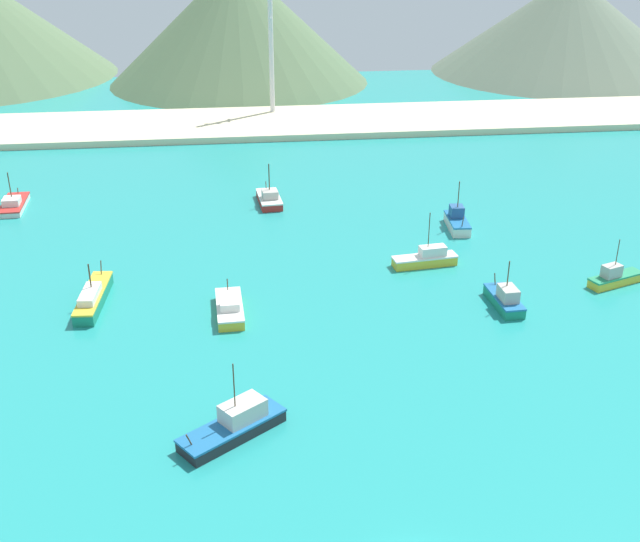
{
  "coord_description": "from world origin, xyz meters",
  "views": [
    {
      "loc": [
        -10.92,
        -37.78,
        40.17
      ],
      "look_at": [
        -1.09,
        44.69,
        1.28
      ],
      "focal_mm": 44.06,
      "sensor_mm": 36.0,
      "label": 1
    }
  ],
  "objects_px": {
    "fishing_boat_8": "(615,278)",
    "fishing_boat_7": "(93,297)",
    "fishing_boat_2": "(269,199)",
    "fishing_boat_14": "(230,308)",
    "fishing_boat_1": "(505,299)",
    "fishing_boat_12": "(235,424)",
    "fishing_boat_9": "(13,204)",
    "radio_tower": "(271,37)",
    "fishing_boat_10": "(457,221)",
    "fishing_boat_4": "(426,258)"
  },
  "relations": [
    {
      "from": "fishing_boat_4",
      "to": "radio_tower",
      "type": "height_order",
      "value": "radio_tower"
    },
    {
      "from": "fishing_boat_9",
      "to": "radio_tower",
      "type": "distance_m",
      "value": 66.08
    },
    {
      "from": "fishing_boat_4",
      "to": "fishing_boat_8",
      "type": "relative_size",
      "value": 1.12
    },
    {
      "from": "fishing_boat_2",
      "to": "fishing_boat_14",
      "type": "xyz_separation_m",
      "value": [
        -6.33,
        -33.97,
        -0.07
      ]
    },
    {
      "from": "fishing_boat_10",
      "to": "radio_tower",
      "type": "distance_m",
      "value": 69.61
    },
    {
      "from": "fishing_boat_1",
      "to": "fishing_boat_7",
      "type": "distance_m",
      "value": 45.3
    },
    {
      "from": "fishing_boat_10",
      "to": "fishing_boat_9",
      "type": "bearing_deg",
      "value": 166.28
    },
    {
      "from": "fishing_boat_10",
      "to": "fishing_boat_14",
      "type": "height_order",
      "value": "fishing_boat_10"
    },
    {
      "from": "fishing_boat_9",
      "to": "fishing_boat_10",
      "type": "distance_m",
      "value": 63.72
    },
    {
      "from": "fishing_boat_7",
      "to": "fishing_boat_8",
      "type": "height_order",
      "value": "fishing_boat_8"
    },
    {
      "from": "fishing_boat_14",
      "to": "fishing_boat_4",
      "type": "bearing_deg",
      "value": 22.39
    },
    {
      "from": "fishing_boat_1",
      "to": "fishing_boat_8",
      "type": "bearing_deg",
      "value": 15.14
    },
    {
      "from": "fishing_boat_2",
      "to": "fishing_boat_14",
      "type": "relative_size",
      "value": 0.94
    },
    {
      "from": "fishing_boat_7",
      "to": "fishing_boat_9",
      "type": "xyz_separation_m",
      "value": [
        -15.83,
        32.41,
        -0.26
      ]
    },
    {
      "from": "fishing_boat_7",
      "to": "fishing_boat_12",
      "type": "relative_size",
      "value": 1.17
    },
    {
      "from": "fishing_boat_1",
      "to": "radio_tower",
      "type": "distance_m",
      "value": 91.27
    },
    {
      "from": "fishing_boat_7",
      "to": "fishing_boat_8",
      "type": "xyz_separation_m",
      "value": [
        59.42,
        -1.94,
        -0.03
      ]
    },
    {
      "from": "fishing_boat_2",
      "to": "fishing_boat_10",
      "type": "distance_m",
      "value": 27.86
    },
    {
      "from": "fishing_boat_9",
      "to": "fishing_boat_14",
      "type": "xyz_separation_m",
      "value": [
        30.74,
        -36.44,
        0.08
      ]
    },
    {
      "from": "fishing_boat_12",
      "to": "fishing_boat_9",
      "type": "bearing_deg",
      "value": 118.15
    },
    {
      "from": "fishing_boat_1",
      "to": "fishing_boat_9",
      "type": "bearing_deg",
      "value": 147.78
    },
    {
      "from": "fishing_boat_14",
      "to": "radio_tower",
      "type": "xyz_separation_m",
      "value": [
        10.17,
        85.92,
        15.52
      ]
    },
    {
      "from": "fishing_boat_4",
      "to": "fishing_boat_12",
      "type": "bearing_deg",
      "value": -127.45
    },
    {
      "from": "fishing_boat_1",
      "to": "fishing_boat_14",
      "type": "xyz_separation_m",
      "value": [
        -30.0,
        1.84,
        -0.23
      ]
    },
    {
      "from": "fishing_boat_8",
      "to": "fishing_boat_7",
      "type": "bearing_deg",
      "value": 178.13
    },
    {
      "from": "fishing_boat_14",
      "to": "fishing_boat_2",
      "type": "bearing_deg",
      "value": 79.45
    },
    {
      "from": "fishing_boat_8",
      "to": "fishing_boat_1",
      "type": "bearing_deg",
      "value": -164.86
    },
    {
      "from": "fishing_boat_1",
      "to": "fishing_boat_2",
      "type": "xyz_separation_m",
      "value": [
        -23.67,
        35.81,
        -0.16
      ]
    },
    {
      "from": "fishing_boat_12",
      "to": "fishing_boat_10",
      "type": "bearing_deg",
      "value": 54.0
    },
    {
      "from": "fishing_boat_8",
      "to": "fishing_boat_10",
      "type": "distance_m",
      "value": 23.42
    },
    {
      "from": "fishing_boat_14",
      "to": "radio_tower",
      "type": "relative_size",
      "value": 0.26
    },
    {
      "from": "fishing_boat_4",
      "to": "fishing_boat_9",
      "type": "xyz_separation_m",
      "value": [
        -54.84,
        26.51,
        -0.26
      ]
    },
    {
      "from": "fishing_boat_9",
      "to": "fishing_boat_14",
      "type": "relative_size",
      "value": 1.09
    },
    {
      "from": "fishing_boat_14",
      "to": "fishing_boat_7",
      "type": "bearing_deg",
      "value": 164.87
    },
    {
      "from": "fishing_boat_1",
      "to": "fishing_boat_12",
      "type": "height_order",
      "value": "fishing_boat_12"
    },
    {
      "from": "fishing_boat_2",
      "to": "fishing_boat_7",
      "type": "distance_m",
      "value": 36.71
    },
    {
      "from": "fishing_boat_7",
      "to": "radio_tower",
      "type": "height_order",
      "value": "radio_tower"
    },
    {
      "from": "fishing_boat_8",
      "to": "fishing_boat_9",
      "type": "distance_m",
      "value": 82.73
    },
    {
      "from": "fishing_boat_9",
      "to": "radio_tower",
      "type": "height_order",
      "value": "radio_tower"
    },
    {
      "from": "radio_tower",
      "to": "fishing_boat_1",
      "type": "bearing_deg",
      "value": -77.27
    },
    {
      "from": "fishing_boat_2",
      "to": "fishing_boat_4",
      "type": "relative_size",
      "value": 0.95
    },
    {
      "from": "fishing_boat_8",
      "to": "fishing_boat_12",
      "type": "relative_size",
      "value": 0.78
    },
    {
      "from": "fishing_boat_7",
      "to": "fishing_boat_10",
      "type": "bearing_deg",
      "value": 20.58
    },
    {
      "from": "fishing_boat_10",
      "to": "radio_tower",
      "type": "height_order",
      "value": "radio_tower"
    },
    {
      "from": "fishing_boat_2",
      "to": "radio_tower",
      "type": "xyz_separation_m",
      "value": [
        3.84,
        51.96,
        15.45
      ]
    },
    {
      "from": "fishing_boat_14",
      "to": "radio_tower",
      "type": "distance_m",
      "value": 87.91
    },
    {
      "from": "fishing_boat_4",
      "to": "radio_tower",
      "type": "distance_m",
      "value": 78.77
    },
    {
      "from": "fishing_boat_2",
      "to": "fishing_boat_8",
      "type": "distance_m",
      "value": 49.74
    },
    {
      "from": "fishing_boat_4",
      "to": "fishing_boat_7",
      "type": "xyz_separation_m",
      "value": [
        -39.0,
        -5.89,
        0.0
      ]
    },
    {
      "from": "fishing_boat_7",
      "to": "fishing_boat_8",
      "type": "distance_m",
      "value": 59.45
    }
  ]
}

